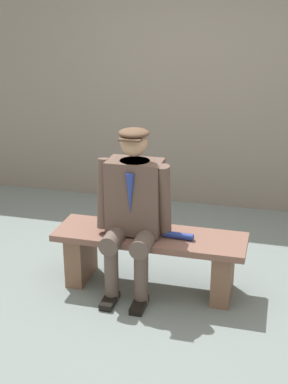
# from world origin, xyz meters

# --- Properties ---
(ground_plane) EXTENTS (30.00, 30.00, 0.00)m
(ground_plane) POSITION_xyz_m (0.00, 0.00, 0.00)
(ground_plane) COLOR slate
(bench) EXTENTS (1.52, 0.46, 0.47)m
(bench) POSITION_xyz_m (0.00, 0.00, 0.31)
(bench) COLOR brown
(bench) RESTS_ON ground
(seated_man) EXTENTS (0.59, 0.58, 1.33)m
(seated_man) POSITION_xyz_m (0.12, 0.06, 0.73)
(seated_man) COLOR brown
(seated_man) RESTS_ON ground
(rolled_magazine) EXTENTS (0.24, 0.07, 0.05)m
(rolled_magazine) POSITION_xyz_m (-0.23, 0.03, 0.50)
(rolled_magazine) COLOR navy
(rolled_magazine) RESTS_ON bench
(stadium_wall) EXTENTS (12.00, 0.24, 2.29)m
(stadium_wall) POSITION_xyz_m (0.00, -2.06, 1.14)
(stadium_wall) COLOR gray
(stadium_wall) RESTS_ON ground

